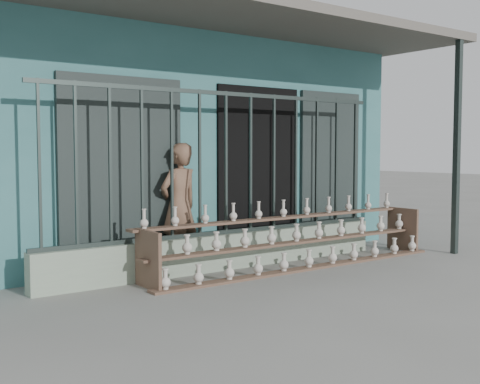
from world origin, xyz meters
TOP-DOWN VIEW (x-y plane):
  - ground at (0.00, 0.00)m, footprint 60.00×60.00m
  - workshop_building at (0.00, 4.23)m, footprint 7.40×6.60m
  - parapet_wall at (0.00, 1.30)m, footprint 5.00×0.20m
  - security_fence at (-0.00, 1.30)m, footprint 5.00×0.04m
  - shelf_rack at (0.83, 0.89)m, footprint 4.50×0.68m
  - elderly_woman at (-0.49, 1.63)m, footprint 0.66×0.51m

SIDE VIEW (x-z plane):
  - ground at x=0.00m, z-range 0.00..0.00m
  - parapet_wall at x=0.00m, z-range 0.00..0.45m
  - shelf_rack at x=0.83m, z-range -0.07..0.79m
  - elderly_woman at x=-0.49m, z-range 0.00..1.60m
  - security_fence at x=0.00m, z-range 0.45..2.25m
  - workshop_building at x=0.00m, z-range 0.02..3.23m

